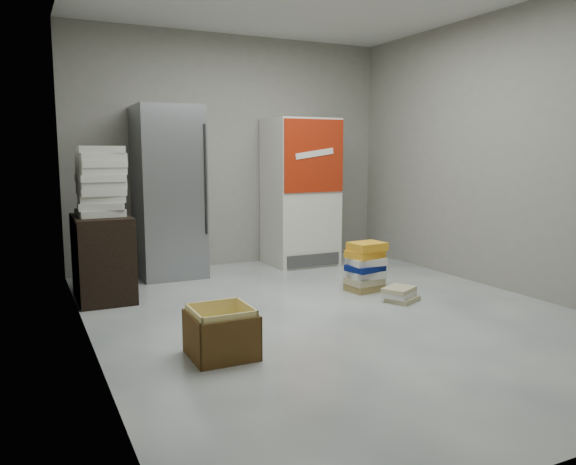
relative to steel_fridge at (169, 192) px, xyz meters
The scene contains 10 objects.
ground 2.50m from the steel_fridge, 67.10° to the right, with size 5.00×5.00×0.00m, color silver.
room_shell 2.46m from the steel_fridge, 67.10° to the right, with size 4.04×5.04×2.82m.
steel_fridge is the anchor object (origin of this frame).
coke_cooler 1.65m from the steel_fridge, ahead, with size 0.80×0.73×1.80m.
wood_shelf 1.23m from the steel_fridge, 138.69° to the right, with size 0.50×0.80×0.80m, color black.
supply_box_stack 1.11m from the steel_fridge, 138.17° to the right, with size 0.45×0.44×0.65m.
phonebook_stack_main 2.34m from the steel_fridge, 44.54° to the right, with size 0.40×0.36×0.50m.
phonebook_stack_side 2.79m from the steel_fridge, 50.83° to the right, with size 0.40×0.36×0.13m.
cardboard_box 2.82m from the steel_fridge, 96.84° to the right, with size 0.43×0.43×0.35m.
bucket_lid 2.48m from the steel_fridge, 97.73° to the right, with size 0.28×0.28×0.07m, color #C38114.
Camera 1 is at (-2.42, -4.09, 1.39)m, focal length 35.00 mm.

